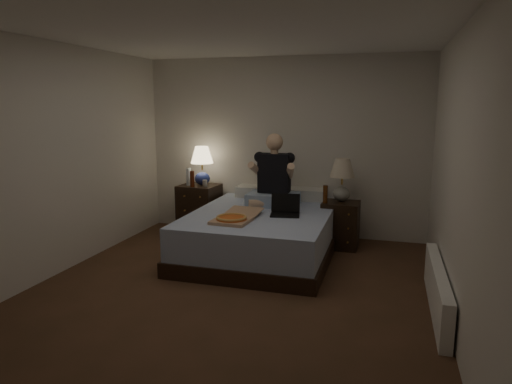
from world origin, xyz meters
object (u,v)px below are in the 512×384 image
(lamp_right, at_px, (342,180))
(bed, at_px, (263,233))
(beer_bottle_right, at_px, (325,194))
(soda_can, at_px, (205,183))
(laptop, at_px, (285,206))
(beer_bottle_left, at_px, (192,179))
(water_bottle, at_px, (189,177))
(person, at_px, (273,170))
(radiator, at_px, (437,290))
(nightstand_right, at_px, (340,225))
(nightstand_left, at_px, (200,208))
(lamp_left, at_px, (202,166))
(pizza_box, at_px, (231,219))

(lamp_right, bearing_deg, bed, -144.91)
(bed, distance_m, lamp_right, 1.25)
(beer_bottle_right, bearing_deg, bed, -147.39)
(soda_can, xyz_separation_m, laptop, (1.34, -0.77, -0.08))
(lamp_right, distance_m, beer_bottle_left, 2.08)
(soda_can, bearing_deg, water_bottle, 167.50)
(soda_can, relative_size, person, 0.11)
(lamp_right, distance_m, radiator, 2.14)
(radiator, bearing_deg, nightstand_right, 122.01)
(nightstand_left, xyz_separation_m, radiator, (3.10, -1.85, -0.15))
(nightstand_left, xyz_separation_m, lamp_left, (0.05, 0.01, 0.63))
(lamp_right, distance_m, person, 0.90)
(bed, distance_m, lamp_left, 1.52)
(beer_bottle_left, relative_size, radiator, 0.14)
(nightstand_left, bearing_deg, nightstand_right, -0.72)
(beer_bottle_left, distance_m, pizza_box, 1.57)
(lamp_right, bearing_deg, beer_bottle_left, -178.52)
(nightstand_left, xyz_separation_m, beer_bottle_right, (1.87, -0.30, 0.37))
(bed, xyz_separation_m, lamp_left, (-1.12, 0.76, 0.70))
(beer_bottle_left, xyz_separation_m, beer_bottle_right, (1.90, -0.12, -0.09))
(nightstand_left, height_order, nightstand_right, nightstand_left)
(water_bottle, xyz_separation_m, pizza_box, (1.11, -1.30, -0.23))
(lamp_left, bearing_deg, lamp_right, -3.86)
(water_bottle, distance_m, soda_can, 0.29)
(lamp_right, bearing_deg, lamp_left, 176.14)
(beer_bottle_left, distance_m, radiator, 3.60)
(person, bearing_deg, nightstand_left, 161.34)
(person, bearing_deg, soda_can, 165.30)
(beer_bottle_right, bearing_deg, lamp_right, 43.18)
(nightstand_right, height_order, beer_bottle_left, beer_bottle_left)
(beer_bottle_right, xyz_separation_m, pizza_box, (-0.89, -1.07, -0.13))
(lamp_left, bearing_deg, beer_bottle_right, -9.69)
(bed, bearing_deg, water_bottle, 152.29)
(laptop, height_order, radiator, laptop)
(nightstand_left, xyz_separation_m, beer_bottle_left, (-0.03, -0.18, 0.46))
(nightstand_left, relative_size, soda_can, 6.96)
(beer_bottle_right, bearing_deg, soda_can, 174.28)
(beer_bottle_right, bearing_deg, pizza_box, -129.95)
(water_bottle, bearing_deg, person, -13.28)
(nightstand_right, bearing_deg, person, -165.35)
(radiator, bearing_deg, laptop, 149.44)
(water_bottle, xyz_separation_m, beer_bottle_right, (2.00, -0.23, -0.10))
(beer_bottle_left, bearing_deg, nightstand_left, 81.62)
(pizza_box, bearing_deg, beer_bottle_left, 133.44)
(bed, bearing_deg, nightstand_left, 147.41)
(laptop, bearing_deg, person, 108.37)
(nightstand_left, distance_m, radiator, 3.62)
(lamp_left, relative_size, laptop, 1.65)
(nightstand_left, relative_size, lamp_right, 1.24)
(nightstand_right, relative_size, water_bottle, 2.41)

